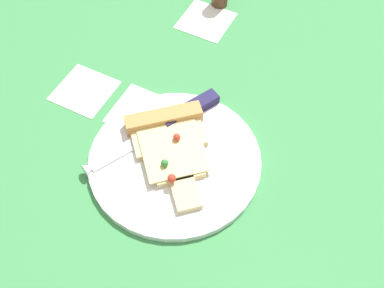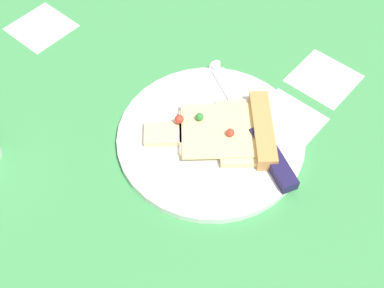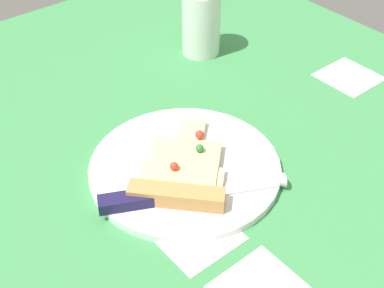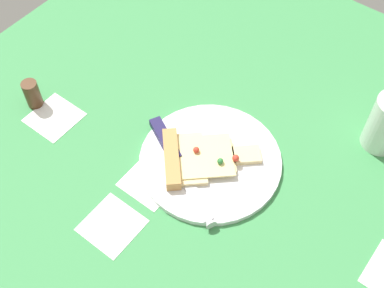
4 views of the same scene
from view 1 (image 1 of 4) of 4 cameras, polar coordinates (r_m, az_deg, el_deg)
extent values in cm
cube|color=#3D8C4C|center=(77.47, -0.05, -2.22)|extent=(110.87, 110.87, 3.00)
cube|color=white|center=(86.32, -12.10, 5.89)|extent=(9.00, 9.00, 0.20)
cube|color=white|center=(81.93, -5.83, 3.58)|extent=(9.00, 9.00, 0.20)
cube|color=white|center=(96.58, 1.57, 13.76)|extent=(9.00, 9.00, 0.20)
cylinder|color=silver|center=(75.30, -1.97, -1.94)|extent=(25.86, 25.86, 1.12)
cube|color=beige|center=(76.65, -2.71, 0.92)|extent=(11.86, 12.16, 1.00)
cube|color=beige|center=(73.62, -1.71, -2.44)|extent=(8.99, 9.09, 1.00)
cube|color=beige|center=(71.12, -0.72, -5.72)|extent=(6.27, 6.17, 1.00)
cube|color=#EDD88C|center=(74.42, -2.19, -0.60)|extent=(13.59, 13.54, 0.30)
cube|color=tan|center=(77.94, -3.25, 2.91)|extent=(10.03, 10.60, 2.20)
sphere|color=red|center=(74.79, -1.74, 0.79)|extent=(1.13, 1.13, 1.13)
sphere|color=red|center=(70.73, -2.09, -4.01)|extent=(1.26, 1.26, 1.26)
sphere|color=#2D7A38|center=(72.29, -3.12, -2.17)|extent=(1.12, 1.12, 1.12)
cube|color=silver|center=(76.34, -7.55, -0.48)|extent=(11.60, 7.24, 0.30)
cone|color=silver|center=(75.27, -11.45, -2.66)|extent=(2.69, 2.69, 2.00)
cube|color=#1E1947|center=(79.31, -0.19, 3.95)|extent=(9.91, 6.51, 1.60)
camera|label=2|loc=(0.61, 48.19, 34.50)|focal=46.62mm
camera|label=3|loc=(0.94, -21.20, 44.04)|focal=50.06mm
camera|label=4|loc=(0.66, -81.71, 33.97)|focal=48.28mm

